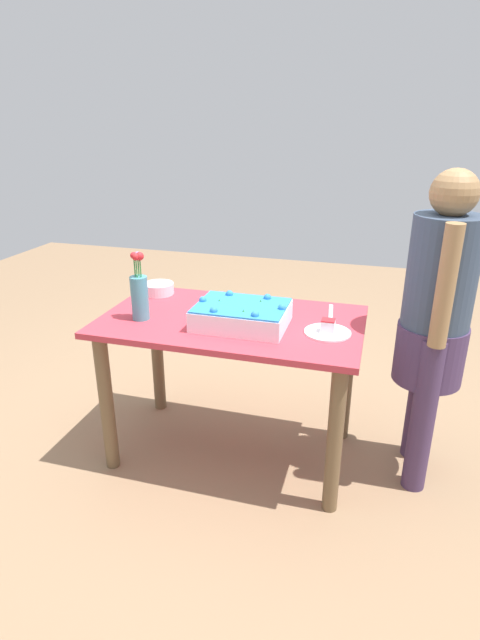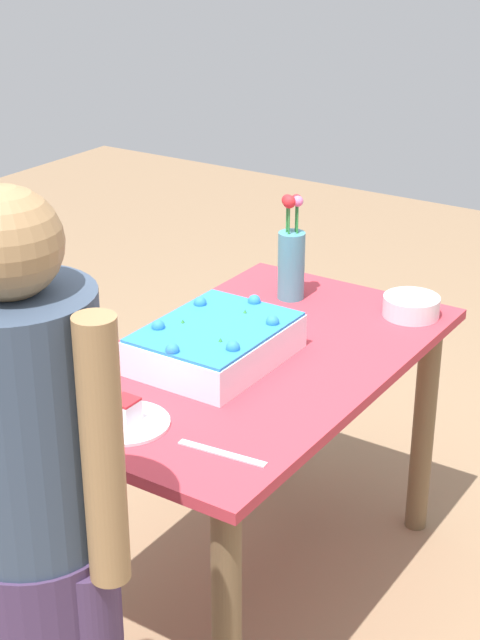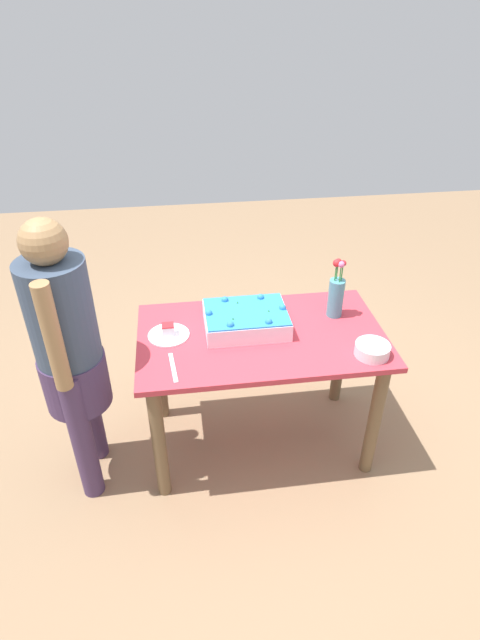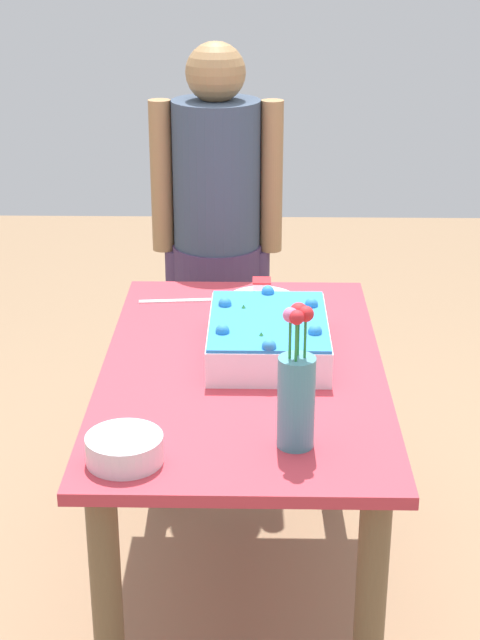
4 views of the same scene
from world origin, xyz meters
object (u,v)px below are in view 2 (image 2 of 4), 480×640
cake_knife (222,453)px  serving_plate_with_slice (126,418)px  flower_vase (291,259)px  fruit_bowl (411,306)px  sheet_cake (216,343)px  person_standing (33,510)px

cake_knife → serving_plate_with_slice: bearing=-2.3°
flower_vase → fruit_bowl: (-0.08, 0.37, -0.10)m
sheet_cake → person_standing: (0.86, 0.17, 0.03)m
sheet_cake → serving_plate_with_slice: bearing=2.4°
fruit_bowl → person_standing: 1.44m
sheet_cake → serving_plate_with_slice: 0.40m
serving_plate_with_slice → cake_knife: (-0.02, 0.27, -0.01)m
sheet_cake → fruit_bowl: size_ratio=2.53×
sheet_cake → flower_vase: size_ratio=1.27×
fruit_bowl → flower_vase: bearing=-78.2°
serving_plate_with_slice → cake_knife: size_ratio=0.96×
serving_plate_with_slice → flower_vase: flower_vase is taller
flower_vase → fruit_bowl: 0.39m
serving_plate_with_slice → flower_vase: 0.90m
serving_plate_with_slice → fruit_bowl: size_ratio=1.26×
sheet_cake → fruit_bowl: bearing=151.1°
cake_knife → flower_vase: bearing=-74.5°
sheet_cake → person_standing: size_ratio=0.29×
serving_plate_with_slice → sheet_cake: bearing=-177.6°
sheet_cake → flower_vase: 0.50m
cake_knife → fruit_bowl: (-0.95, 0.03, 0.03)m
serving_plate_with_slice → fruit_bowl: bearing=163.0°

